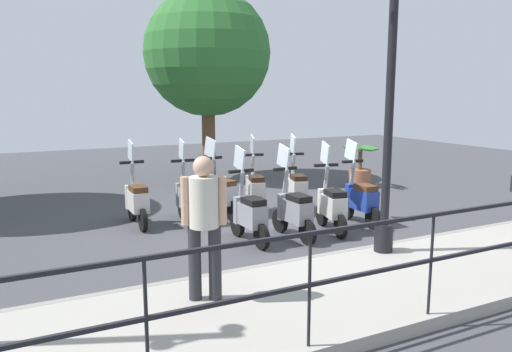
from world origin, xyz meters
TOP-DOWN VIEW (x-y plane):
  - ground_plane at (0.00, 0.00)m, footprint 28.00×28.00m
  - promenade_walkway at (-3.15, 0.00)m, footprint 2.20×20.00m
  - fence_railing at (-4.20, 0.00)m, footprint 0.04×16.03m
  - lamp_post_near at (-2.40, -0.23)m, footprint 0.26×0.90m
  - pedestrian_distant at (-2.82, 2.64)m, footprint 0.42×0.46m
  - tree_distant at (5.00, -0.46)m, footprint 3.36×3.36m
  - potted_palm at (2.24, -3.47)m, footprint 1.06×0.66m
  - scooter_near_0 at (-0.64, -1.20)m, footprint 1.23×0.44m
  - scooter_near_1 at (-0.81, -0.45)m, footprint 1.22×0.50m
  - scooter_near_2 at (-0.85, 0.33)m, footprint 1.23×0.44m
  - scooter_near_3 at (-0.74, 1.09)m, footprint 1.23×0.44m
  - scooter_far_0 at (0.79, -0.71)m, footprint 1.20×0.54m
  - scooter_far_1 at (1.04, 0.09)m, footprint 1.20×0.54m
  - scooter_far_2 at (0.94, 0.88)m, footprint 1.22×0.50m
  - scooter_far_3 at (0.85, 1.58)m, footprint 1.23×0.44m
  - scooter_far_4 at (1.07, 2.46)m, footprint 1.23×0.44m

SIDE VIEW (x-z plane):
  - ground_plane at x=0.00m, z-range 0.00..0.00m
  - promenade_walkway at x=-3.15m, z-range 0.00..0.15m
  - potted_palm at x=2.24m, z-range -0.08..0.97m
  - scooter_near_0 at x=-0.64m, z-range -0.29..1.25m
  - scooter_near_1 at x=-0.81m, z-range -0.29..1.25m
  - scooter_near_2 at x=-0.85m, z-range -0.29..1.25m
  - scooter_near_3 at x=-0.74m, z-range -0.29..1.25m
  - scooter_far_0 at x=0.79m, z-range -0.29..1.25m
  - scooter_far_1 at x=1.04m, z-range -0.29..1.25m
  - scooter_far_2 at x=0.94m, z-range -0.29..1.25m
  - scooter_far_3 at x=0.85m, z-range -0.29..1.25m
  - scooter_far_4 at x=1.07m, z-range -0.29..1.25m
  - fence_railing at x=-4.20m, z-range 0.37..1.44m
  - pedestrian_distant at x=-2.82m, z-range 0.28..1.87m
  - lamp_post_near at x=-2.40m, z-range -0.09..4.00m
  - tree_distant at x=5.00m, z-range 0.85..5.94m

